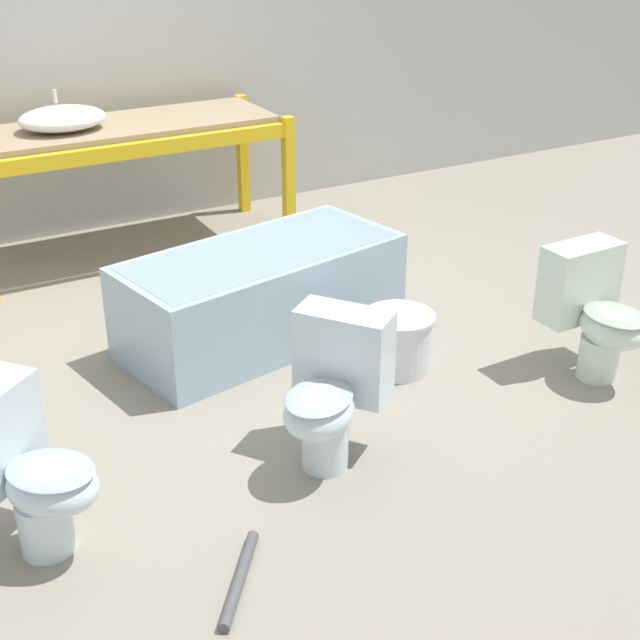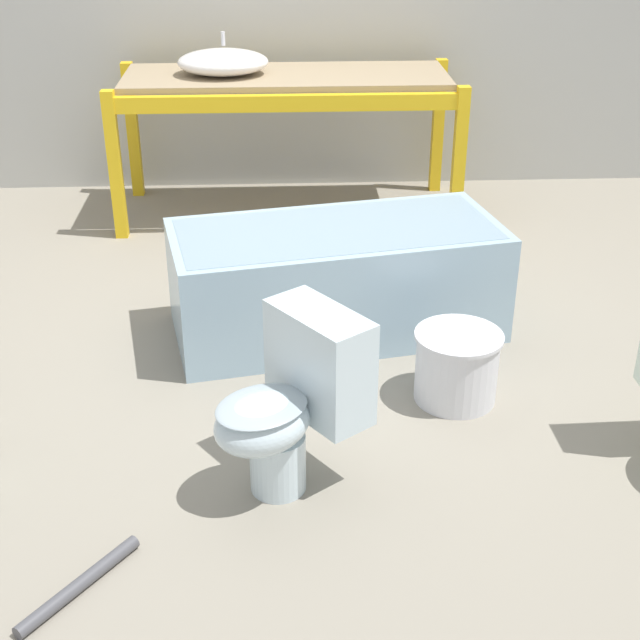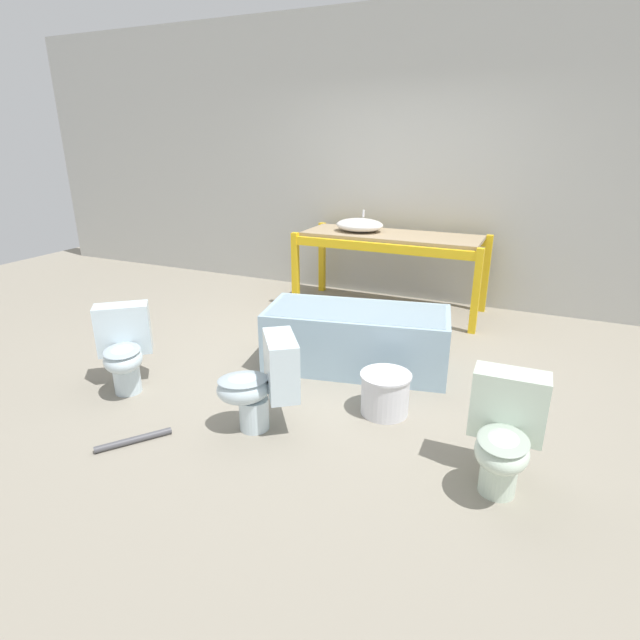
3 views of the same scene
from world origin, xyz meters
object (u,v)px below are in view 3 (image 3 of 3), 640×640
Objects in this scene: toilet_extra at (505,430)px; bucket_white at (385,392)px; toilet_near at (124,346)px; bathtub_main at (357,334)px; toilet_far at (264,380)px; sink_basin at (360,225)px.

toilet_extra is 1.78× the size of bucket_white.
toilet_near is at bearing 178.12° from toilet_extra.
toilet_near is at bearing -154.77° from bathtub_main.
toilet_far is at bearing 179.66° from toilet_extra.
toilet_near is 1.00× the size of toilet_far.
bathtub_main is 1.17m from toilet_far.
sink_basin is at bearing 122.96° from toilet_extra.
toilet_far is 1.50m from toilet_extra.
toilet_extra is 0.97m from bucket_white.
sink_basin reaches higher than toilet_near.
toilet_far reaches higher than bucket_white.
bathtub_main reaches higher than bucket_white.
bucket_white is (0.68, 0.51, -0.19)m from toilet_far.
sink_basin is 0.82× the size of toilet_near.
sink_basin is 0.82× the size of toilet_far.
sink_basin is 2.80m from toilet_far.
toilet_near is 1.00× the size of toilet_extra.
toilet_near is 1.26m from toilet_far.
toilet_extra reaches higher than bathtub_main.
bathtub_main is 2.49× the size of toilet_near.
toilet_extra reaches higher than bucket_white.
toilet_extra is at bearing 54.51° from toilet_far.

